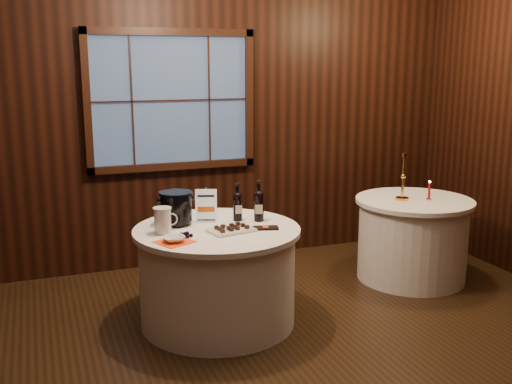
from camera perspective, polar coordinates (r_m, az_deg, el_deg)
name	(u,v)px	position (r m, az deg, el deg)	size (l,w,h in m)	color
ground	(264,384)	(4.02, 0.75, -17.81)	(6.00, 6.00, 0.00)	black
back_wall	(171,111)	(5.87, -8.09, 7.62)	(6.00, 0.10, 3.00)	black
main_table	(218,275)	(4.71, -3.68, -7.92)	(1.28, 1.28, 0.77)	white
side_table	(412,239)	(5.82, 14.66, -4.32)	(1.08, 1.08, 0.77)	white
sign_stand	(206,210)	(4.75, -4.74, -1.74)	(0.16, 0.12, 0.27)	#B3B2BA
port_bottle_left	(238,204)	(4.77, -1.76, -1.18)	(0.07, 0.08, 0.31)	black
port_bottle_right	(259,204)	(4.74, 0.28, -1.12)	(0.08, 0.09, 0.33)	black
ice_bucket	(176,208)	(4.67, -7.61, -1.47)	(0.26, 0.26, 0.26)	black
chocolate_plate	(231,229)	(4.49, -2.38, -3.55)	(0.37, 0.28, 0.05)	silver
chocolate_box	(266,228)	(4.55, 0.92, -3.44)	(0.19, 0.10, 0.02)	black
grape_bunch	(185,235)	(4.35, -6.77, -4.13)	(0.18, 0.08, 0.04)	black
glass_pitcher	(163,220)	(4.47, -8.86, -2.67)	(0.18, 0.14, 0.20)	silver
orange_napkin	(174,242)	(4.27, -7.78, -4.73)	(0.23, 0.23, 0.00)	#FA4A15
cracker_bowl	(174,239)	(4.26, -7.79, -4.46)	(0.15, 0.15, 0.04)	silver
brass_candlestick	(403,183)	(5.63, 13.82, 0.83)	(0.12, 0.12, 0.43)	#DB9344
red_candle	(429,192)	(5.70, 16.16, -0.03)	(0.05, 0.05, 0.18)	#DB9344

